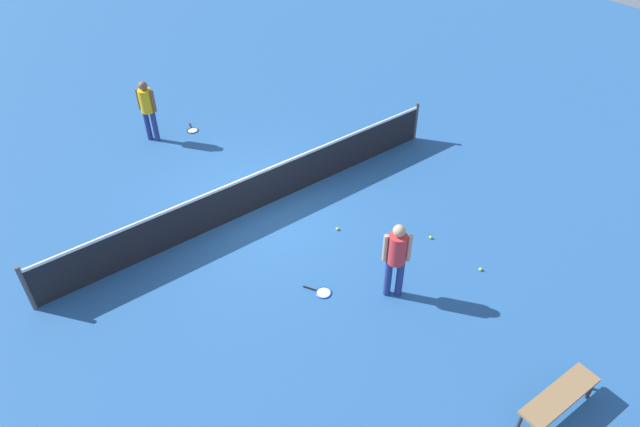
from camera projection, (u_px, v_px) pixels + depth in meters
name	position (u px, v px, depth m)	size (l,w,h in m)	color
ground_plane	(260.00, 208.00, 12.92)	(40.00, 40.00, 0.00)	#265693
court_net	(258.00, 190.00, 12.61)	(10.09, 0.09, 1.07)	#4C4C51
player_near_side	(396.00, 255.00, 10.19)	(0.48, 0.48, 1.70)	navy
player_far_side	(147.00, 106.00, 14.65)	(0.47, 0.47, 1.70)	navy
tennis_racket_near_player	(322.00, 292.00, 10.83)	(0.43, 0.59, 0.03)	blue
tennis_racket_far_player	(192.00, 130.00, 15.65)	(0.39, 0.61, 0.03)	black
tennis_ball_near_player	(337.00, 229.00, 12.28)	(0.07, 0.07, 0.07)	#C6E033
tennis_ball_by_net	(481.00, 269.00, 11.29)	(0.07, 0.07, 0.07)	#C6E033
tennis_ball_midcourt	(431.00, 237.00, 12.06)	(0.07, 0.07, 0.07)	#C6E033
courtside_bench	(560.00, 397.00, 8.57)	(1.51, 0.46, 0.48)	olive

